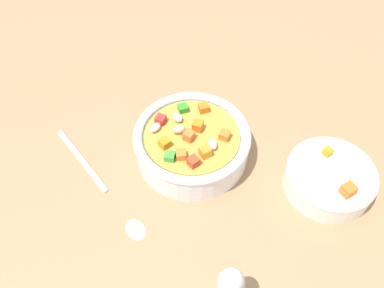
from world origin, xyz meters
The scene contains 4 objects.
ground_plane centered at (0.00, 0.00, -1.00)cm, with size 140.00×140.00×2.00cm, color #9E754F.
soup_bowl_main centered at (-0.01, 0.01, 2.74)cm, with size 16.46×16.46×5.85cm.
spoon centered at (-11.79, 7.03, 0.41)cm, with size 7.46×22.19×0.85cm.
side_bowl_small centered at (6.51, -18.24, 1.97)cm, with size 12.03×12.03×4.61cm.
Camera 1 is at (-27.96, -20.42, 46.38)cm, focal length 36.73 mm.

